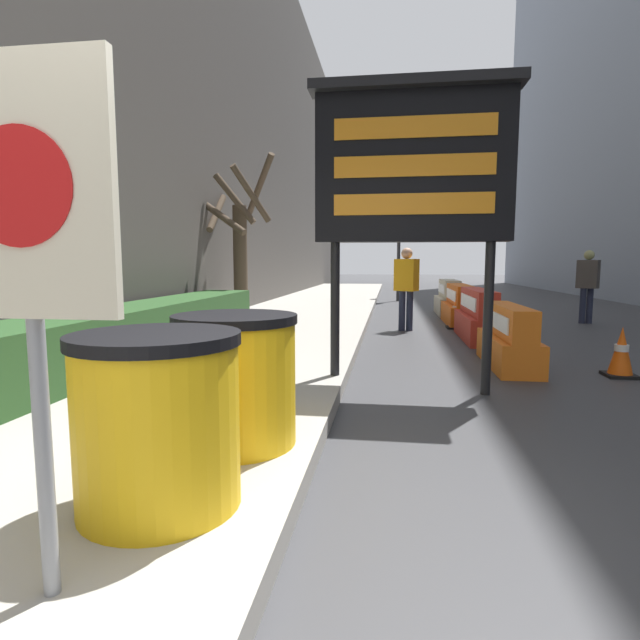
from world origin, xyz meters
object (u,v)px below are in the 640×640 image
traffic_cone_far (457,311)px  jersey_barrier_orange_near (509,340)px  traffic_light_near_curb (399,232)px  jersey_barrier_orange_far (460,307)px  message_board (413,167)px  warning_sign (25,227)px  barrel_drum_foreground (159,420)px  barrel_drum_middle (236,379)px  jersey_barrier_cream (449,299)px  traffic_cone_near (490,318)px  traffic_cone_mid (621,352)px  pedestrian_passerby (406,282)px  jersey_barrier_red_striped (478,317)px  pedestrian_worker (588,280)px

traffic_cone_far → jersey_barrier_orange_near: bearing=-87.6°
traffic_light_near_curb → jersey_barrier_orange_far: bearing=-79.1°
message_board → jersey_barrier_orange_far: message_board is taller
warning_sign → jersey_barrier_orange_near: bearing=62.1°
barrel_drum_foreground → barrel_drum_middle: same height
message_board → jersey_barrier_cream: message_board is taller
jersey_barrier_orange_near → traffic_cone_near: jersey_barrier_orange_near is taller
traffic_cone_mid → traffic_cone_far: traffic_cone_far is taller
warning_sign → pedestrian_passerby: warning_sign is taller
traffic_cone_mid → traffic_light_near_curb: traffic_light_near_curb is taller
traffic_light_near_curb → pedestrian_passerby: traffic_light_near_curb is taller
barrel_drum_middle → traffic_cone_near: barrel_drum_middle is taller
warning_sign → barrel_drum_foreground: bearing=82.7°
barrel_drum_foreground → traffic_cone_far: bearing=73.3°
jersey_barrier_red_striped → traffic_cone_near: jersey_barrier_red_striped is taller
jersey_barrier_orange_far → traffic_cone_mid: bearing=-76.9°
jersey_barrier_cream → jersey_barrier_red_striped: bearing=-90.0°
traffic_cone_far → pedestrian_passerby: (-1.09, -0.49, 0.63)m
jersey_barrier_red_striped → traffic_cone_far: bearing=96.2°
barrel_drum_middle → traffic_light_near_curb: 15.37m
pedestrian_worker → pedestrian_passerby: size_ratio=0.99×
barrel_drum_middle → traffic_light_near_curb: size_ratio=0.26×
barrel_drum_middle → traffic_cone_near: 6.80m
barrel_drum_foreground → pedestrian_worker: pedestrian_worker is taller
barrel_drum_foreground → traffic_cone_far: (2.56, 8.54, -0.23)m
barrel_drum_foreground → jersey_barrier_cream: size_ratio=0.48×
warning_sign → jersey_barrier_orange_far: 10.54m
message_board → pedestrian_passerby: size_ratio=1.90×
traffic_cone_far → pedestrian_worker: pedestrian_worker is taller
jersey_barrier_orange_near → traffic_cone_mid: bearing=-20.4°
warning_sign → pedestrian_worker: size_ratio=1.14×
warning_sign → traffic_cone_near: (3.04, 7.80, -1.12)m
traffic_cone_far → pedestrian_worker: (3.07, 1.36, 0.62)m
barrel_drum_foreground → barrel_drum_middle: (0.12, 0.90, 0.00)m
warning_sign → traffic_cone_far: (2.65, 9.27, -1.14)m
traffic_cone_mid → jersey_barrier_red_striped: bearing=113.0°
traffic_cone_far → pedestrian_worker: size_ratio=0.45×
pedestrian_worker → jersey_barrier_orange_far: bearing=-135.2°
barrel_drum_middle → jersey_barrier_cream: (2.61, 10.63, -0.19)m
jersey_barrier_red_striped → pedestrian_passerby: size_ratio=1.24×
message_board → traffic_cone_mid: message_board is taller
barrel_drum_middle → jersey_barrier_orange_far: bearing=72.9°
message_board → pedestrian_passerby: (0.11, 4.99, -1.37)m
warning_sign → jersey_barrier_orange_far: warning_sign is taller
jersey_barrier_orange_near → barrel_drum_foreground: bearing=-120.6°
traffic_light_near_curb → pedestrian_worker: bearing=-55.9°
barrel_drum_foreground → warning_sign: size_ratio=0.46×
message_board → pedestrian_passerby: 5.18m
jersey_barrier_cream → pedestrian_worker: 3.38m
traffic_cone_near → jersey_barrier_orange_far: bearing=95.6°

